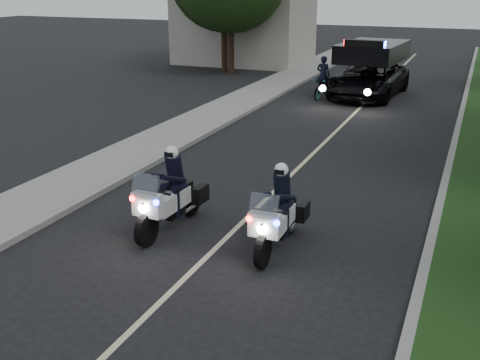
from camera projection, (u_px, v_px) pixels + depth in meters
name	position (u px, v px, depth m)	size (l,w,h in m)	color
ground	(221.00, 243.00, 12.23)	(120.00, 120.00, 0.00)	black
curb_right	(455.00, 142.00, 19.44)	(0.20, 60.00, 0.15)	gray
grass_verge	(477.00, 144.00, 19.19)	(1.20, 60.00, 0.16)	#193814
curb_left	(231.00, 121.00, 22.41)	(0.20, 60.00, 0.15)	gray
sidewalk_left	(205.00, 118.00, 22.80)	(2.00, 60.00, 0.16)	gray
building_far	(245.00, 7.00, 37.36)	(8.00, 6.00, 7.00)	#A8A396
lane_marking	(335.00, 133.00, 20.95)	(0.12, 50.00, 0.01)	#BFB78C
police_moto_left	(171.00, 229.00, 12.93)	(0.78, 2.22, 1.89)	silver
police_moto_right	(277.00, 248.00, 12.01)	(0.75, 2.13, 1.81)	silver
police_suv	(367.00, 96.00, 27.39)	(2.76, 5.96, 2.90)	black
bicycle	(322.00, 98.00, 26.94)	(0.61, 1.76, 0.92)	black
cyclist	(322.00, 98.00, 26.94)	(0.63, 0.42, 1.75)	black
tree_left_near	(231.00, 74.00, 33.85)	(6.39, 6.39, 10.65)	#1E3F15
tree_left_far	(225.00, 71.00, 34.67)	(6.37, 6.37, 10.62)	#193310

